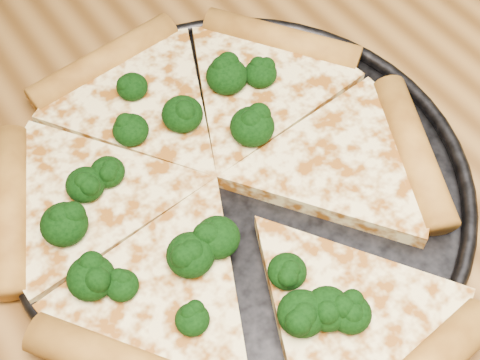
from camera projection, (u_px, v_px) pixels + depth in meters
dining_table at (267, 264)px, 0.62m from camera, size 1.20×0.90×0.75m
pizza_pan at (240, 186)px, 0.55m from camera, size 0.38×0.38×0.02m
pizza at (223, 185)px, 0.54m from camera, size 0.38×0.41×0.03m
broccoli_florets at (197, 198)px, 0.52m from camera, size 0.24×0.29×0.03m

